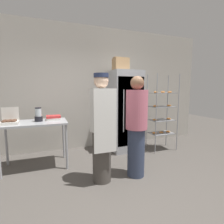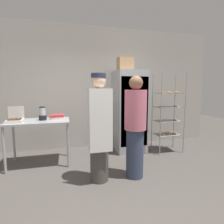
{
  "view_description": "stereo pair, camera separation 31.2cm",
  "coord_description": "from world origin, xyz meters",
  "px_view_note": "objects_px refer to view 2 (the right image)",
  "views": [
    {
      "loc": [
        -1.06,
        -2.18,
        1.47
      ],
      "look_at": [
        0.02,
        0.72,
        1.07
      ],
      "focal_mm": 28.0,
      "sensor_mm": 36.0,
      "label": 1
    },
    {
      "loc": [
        -0.76,
        -2.28,
        1.47
      ],
      "look_at": [
        0.02,
        0.72,
        1.07
      ],
      "focal_mm": 28.0,
      "sensor_mm": 36.0,
      "label": 2
    }
  ],
  "objects_px": {
    "donut_box": "(15,120)",
    "baking_rack": "(168,114)",
    "person_baker": "(99,127)",
    "blender_pitcher": "(43,114)",
    "binder_stack": "(57,117)",
    "cardboard_storage_box": "(125,64)",
    "refrigerator": "(129,111)",
    "person_customer": "(135,127)"
  },
  "relations": [
    {
      "from": "refrigerator",
      "to": "person_customer",
      "type": "relative_size",
      "value": 1.13
    },
    {
      "from": "refrigerator",
      "to": "blender_pitcher",
      "type": "height_order",
      "value": "refrigerator"
    },
    {
      "from": "person_baker",
      "to": "person_customer",
      "type": "height_order",
      "value": "person_baker"
    },
    {
      "from": "baking_rack",
      "to": "blender_pitcher",
      "type": "distance_m",
      "value": 2.78
    },
    {
      "from": "cardboard_storage_box",
      "to": "person_customer",
      "type": "height_order",
      "value": "cardboard_storage_box"
    },
    {
      "from": "binder_stack",
      "to": "cardboard_storage_box",
      "type": "xyz_separation_m",
      "value": [
        1.52,
        0.16,
        1.13
      ]
    },
    {
      "from": "refrigerator",
      "to": "blender_pitcher",
      "type": "bearing_deg",
      "value": -170.84
    },
    {
      "from": "baking_rack",
      "to": "person_customer",
      "type": "xyz_separation_m",
      "value": [
        -1.23,
        -0.97,
        -0.05
      ]
    },
    {
      "from": "baking_rack",
      "to": "person_baker",
      "type": "xyz_separation_m",
      "value": [
        -1.83,
        -0.95,
        -0.02
      ]
    },
    {
      "from": "donut_box",
      "to": "baking_rack",
      "type": "bearing_deg",
      "value": 2.06
    },
    {
      "from": "donut_box",
      "to": "person_customer",
      "type": "xyz_separation_m",
      "value": [
        2.01,
        -0.86,
        -0.06
      ]
    },
    {
      "from": "person_baker",
      "to": "blender_pitcher",
      "type": "bearing_deg",
      "value": 134.47
    },
    {
      "from": "donut_box",
      "to": "person_customer",
      "type": "relative_size",
      "value": 0.17
    },
    {
      "from": "refrigerator",
      "to": "donut_box",
      "type": "distance_m",
      "value": 2.42
    },
    {
      "from": "donut_box",
      "to": "person_customer",
      "type": "height_order",
      "value": "person_customer"
    },
    {
      "from": "binder_stack",
      "to": "cardboard_storage_box",
      "type": "bearing_deg",
      "value": 6.18
    },
    {
      "from": "cardboard_storage_box",
      "to": "donut_box",
      "type": "bearing_deg",
      "value": -170.22
    },
    {
      "from": "baking_rack",
      "to": "blender_pitcher",
      "type": "height_order",
      "value": "baking_rack"
    },
    {
      "from": "cardboard_storage_box",
      "to": "refrigerator",
      "type": "bearing_deg",
      "value": 22.73
    },
    {
      "from": "baking_rack",
      "to": "binder_stack",
      "type": "distance_m",
      "value": 2.51
    },
    {
      "from": "donut_box",
      "to": "person_baker",
      "type": "bearing_deg",
      "value": -30.54
    },
    {
      "from": "cardboard_storage_box",
      "to": "blender_pitcher",
      "type": "bearing_deg",
      "value": -171.94
    },
    {
      "from": "blender_pitcher",
      "to": "person_baker",
      "type": "relative_size",
      "value": 0.15
    },
    {
      "from": "refrigerator",
      "to": "blender_pitcher",
      "type": "relative_size",
      "value": 7.19
    },
    {
      "from": "person_baker",
      "to": "person_customer",
      "type": "distance_m",
      "value": 0.6
    },
    {
      "from": "refrigerator",
      "to": "blender_pitcher",
      "type": "xyz_separation_m",
      "value": [
        -1.92,
        -0.31,
        0.04
      ]
    },
    {
      "from": "donut_box",
      "to": "binder_stack",
      "type": "distance_m",
      "value": 0.76
    },
    {
      "from": "blender_pitcher",
      "to": "binder_stack",
      "type": "height_order",
      "value": "blender_pitcher"
    },
    {
      "from": "donut_box",
      "to": "blender_pitcher",
      "type": "distance_m",
      "value": 0.48
    },
    {
      "from": "blender_pitcher",
      "to": "refrigerator",
      "type": "bearing_deg",
      "value": 9.16
    },
    {
      "from": "refrigerator",
      "to": "donut_box",
      "type": "xyz_separation_m",
      "value": [
        -2.38,
        -0.44,
        -0.03
      ]
    },
    {
      "from": "donut_box",
      "to": "person_baker",
      "type": "distance_m",
      "value": 1.63
    },
    {
      "from": "blender_pitcher",
      "to": "baking_rack",
      "type": "bearing_deg",
      "value": -0.37
    },
    {
      "from": "baking_rack",
      "to": "blender_pitcher",
      "type": "relative_size",
      "value": 6.91
    },
    {
      "from": "baking_rack",
      "to": "binder_stack",
      "type": "bearing_deg",
      "value": 177.56
    },
    {
      "from": "baking_rack",
      "to": "cardboard_storage_box",
      "type": "height_order",
      "value": "cardboard_storage_box"
    },
    {
      "from": "cardboard_storage_box",
      "to": "binder_stack",
      "type": "bearing_deg",
      "value": -173.82
    },
    {
      "from": "donut_box",
      "to": "cardboard_storage_box",
      "type": "relative_size",
      "value": 0.84
    },
    {
      "from": "cardboard_storage_box",
      "to": "person_baker",
      "type": "xyz_separation_m",
      "value": [
        -0.84,
        -1.22,
        -1.16
      ]
    },
    {
      "from": "person_baker",
      "to": "binder_stack",
      "type": "bearing_deg",
      "value": 122.79
    },
    {
      "from": "baking_rack",
      "to": "person_baker",
      "type": "relative_size",
      "value": 1.07
    },
    {
      "from": "person_baker",
      "to": "baking_rack",
      "type": "bearing_deg",
      "value": 27.37
    }
  ]
}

